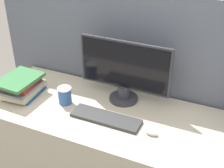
{
  "coord_description": "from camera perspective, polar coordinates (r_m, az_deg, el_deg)",
  "views": [
    {
      "loc": [
        0.69,
        -1.13,
        1.93
      ],
      "look_at": [
        0.02,
        0.36,
        0.96
      ],
      "focal_mm": 50.0,
      "sensor_mm": 36.0,
      "label": 1
    }
  ],
  "objects": [
    {
      "name": "cubicle_panel_rear",
      "position": [
        2.29,
        3.01,
        -1.01
      ],
      "size": [
        2.04,
        0.04,
        1.45
      ],
      "color": "slate",
      "rests_on": "ground_plane"
    },
    {
      "name": "desk",
      "position": [
        2.23,
        -0.82,
        -13.14
      ],
      "size": [
        1.64,
        0.66,
        0.76
      ],
      "color": "beige",
      "rests_on": "ground_plane"
    },
    {
      "name": "monitor",
      "position": [
        2.01,
        2.26,
        2.16
      ],
      "size": [
        0.61,
        0.19,
        0.42
      ],
      "color": "#333338",
      "rests_on": "desk"
    },
    {
      "name": "keyboard",
      "position": [
        1.93,
        -1.13,
        -6.24
      ],
      "size": [
        0.44,
        0.13,
        0.02
      ],
      "color": "#333333",
      "rests_on": "desk"
    },
    {
      "name": "mouse",
      "position": [
        1.82,
        7.26,
        -8.82
      ],
      "size": [
        0.07,
        0.04,
        0.03
      ],
      "color": "silver",
      "rests_on": "desk"
    },
    {
      "name": "coffee_cup",
      "position": [
        2.07,
        -8.63,
        -2.07
      ],
      "size": [
        0.09,
        0.09,
        0.12
      ],
      "color": "#335999",
      "rests_on": "desk"
    },
    {
      "name": "book_stack",
      "position": [
        2.22,
        -16.25,
        -0.36
      ],
      "size": [
        0.25,
        0.32,
        0.14
      ],
      "color": "#264C8C",
      "rests_on": "desk"
    },
    {
      "name": "paper_pile",
      "position": [
        1.74,
        17.7,
        -12.9
      ],
      "size": [
        0.24,
        0.27,
        0.01
      ],
      "color": "white",
      "rests_on": "desk"
    }
  ]
}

